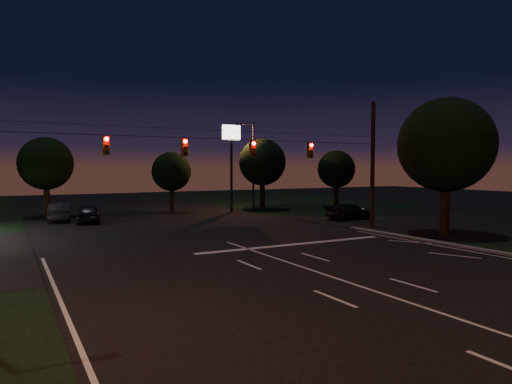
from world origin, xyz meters
TOP-DOWN VIEW (x-y plane):
  - ground at (0.00, 0.00)m, footprint 140.00×140.00m
  - cross_street_right at (20.00, 16.00)m, footprint 20.00×16.00m
  - stop_bar at (3.00, 11.50)m, footprint 12.00×0.50m
  - utility_pole_right at (12.00, 15.00)m, footprint 0.30×0.30m
  - signal_span at (-0.00, 14.96)m, footprint 24.00×0.40m
  - pole_sign_right at (8.00, 30.00)m, footprint 1.80×0.30m
  - street_light_left at (-11.24, 2.00)m, footprint 2.20×0.35m
  - street_light_right_far at (11.24, 32.00)m, footprint 2.20×0.35m
  - tree_right_near at (13.53, 10.17)m, footprint 6.00×6.00m
  - tree_far_b at (-7.98, 34.13)m, footprint 4.60×4.60m
  - tree_far_c at (3.02, 33.10)m, footprint 3.80×3.80m
  - tree_far_d at (12.02, 31.13)m, footprint 4.80×4.80m
  - tree_far_e at (20.02, 29.11)m, footprint 4.00×4.00m
  - car_oncoming_a at (-5.49, 27.85)m, footprint 2.49×4.62m
  - car_oncoming_b at (-7.37, 30.00)m, footprint 2.12×4.67m
  - car_cross at (13.85, 19.49)m, footprint 4.69×2.18m

SIDE VIEW (x-z plane):
  - ground at x=0.00m, z-range 0.00..0.00m
  - cross_street_right at x=20.00m, z-range -0.01..0.01m
  - utility_pole_right at x=12.00m, z-range -4.50..4.50m
  - stop_bar at x=3.00m, z-range 0.00..0.01m
  - car_cross at x=13.85m, z-range 0.00..1.33m
  - car_oncoming_b at x=-7.37m, z-range 0.00..1.49m
  - car_oncoming_a at x=-5.49m, z-range 0.00..1.49m
  - tree_far_c at x=3.02m, z-range 0.97..6.83m
  - tree_far_e at x=20.02m, z-range 1.03..7.20m
  - tree_far_b at x=-7.98m, z-range 1.12..8.10m
  - tree_far_d at x=12.02m, z-range 1.18..8.47m
  - street_light_left at x=-11.24m, z-range 0.74..9.74m
  - street_light_right_far at x=11.24m, z-range 0.74..9.74m
  - signal_span at x=0.00m, z-range 4.72..6.28m
  - tree_right_near at x=13.53m, z-range 1.30..10.06m
  - pole_sign_right at x=8.00m, z-range 2.04..10.44m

